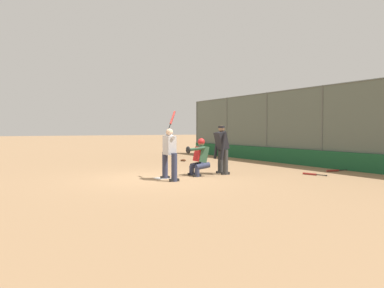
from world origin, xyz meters
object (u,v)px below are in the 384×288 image
umpire_home (222,148)px  catcher_behind_plate (199,156)px  batter_at_plate (170,152)px  spare_bat_by_padding (334,171)px  fielding_glove_on_dirt (183,160)px  spare_bat_third_base_side (312,174)px

umpire_home → catcher_behind_plate: bearing=99.6°
batter_at_plate → umpire_home: bearing=-75.4°
spare_bat_by_padding → fielding_glove_on_dirt: 6.98m
umpire_home → fielding_glove_on_dirt: size_ratio=5.66×
batter_at_plate → fielding_glove_on_dirt: 6.57m
fielding_glove_on_dirt → umpire_home: bearing=166.5°
batter_at_plate → spare_bat_by_padding: (-0.86, -6.16, -0.80)m
catcher_behind_plate → fielding_glove_on_dirt: size_ratio=4.23×
catcher_behind_plate → fielding_glove_on_dirt: 5.57m
spare_bat_by_padding → fielding_glove_on_dirt: size_ratio=3.12×
batter_at_plate → fielding_glove_on_dirt: batter_at_plate is taller
umpire_home → spare_bat_by_padding: bearing=-101.7°
catcher_behind_plate → umpire_home: (0.04, -0.91, 0.24)m
batter_at_plate → catcher_behind_plate: bearing=-68.8°
catcher_behind_plate → fielding_glove_on_dirt: catcher_behind_plate is taller
spare_bat_third_base_side → umpire_home: bearing=40.2°
spare_bat_by_padding → spare_bat_third_base_side: same height
spare_bat_by_padding → catcher_behind_plate: bearing=-6.0°
catcher_behind_plate → spare_bat_by_padding: catcher_behind_plate is taller
catcher_behind_plate → spare_bat_third_base_side: 3.78m
spare_bat_by_padding → spare_bat_third_base_side: size_ratio=1.08×
batter_at_plate → umpire_home: size_ratio=1.28×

